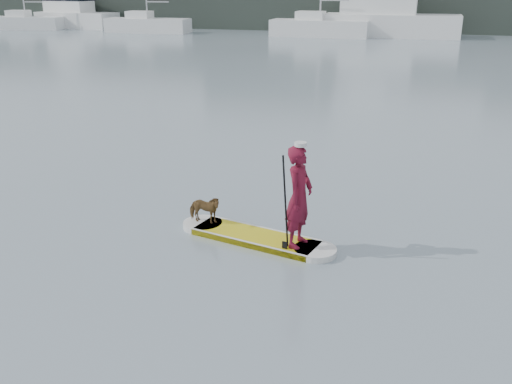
% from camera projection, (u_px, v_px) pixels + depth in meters
% --- Properties ---
extents(ground, '(140.00, 140.00, 0.00)m').
position_uv_depth(ground, '(92.00, 248.00, 10.78)').
color(ground, gray).
rests_on(ground, ground).
extents(paddleboard, '(3.23, 1.40, 0.12)m').
position_uv_depth(paddleboard, '(256.00, 237.00, 11.07)').
color(paddleboard, gold).
rests_on(paddleboard, ground).
extents(paddler, '(0.58, 0.77, 1.90)m').
position_uv_depth(paddler, '(299.00, 197.00, 10.31)').
color(paddler, maroon).
rests_on(paddler, paddleboard).
extents(white_cap, '(0.22, 0.22, 0.07)m').
position_uv_depth(white_cap, '(301.00, 144.00, 9.97)').
color(white_cap, silver).
rests_on(white_cap, paddler).
extents(dog, '(0.71, 0.34, 0.59)m').
position_uv_depth(dog, '(204.00, 209.00, 11.50)').
color(dog, '#56361D').
rests_on(dog, paddleboard).
extents(paddle, '(0.11, 0.30, 2.00)m').
position_uv_depth(paddle, '(285.00, 215.00, 10.23)').
color(paddle, black).
rests_on(paddle, ground).
extents(sailboat_a, '(7.74, 3.45, 10.84)m').
position_uv_depth(sailboat_a, '(26.00, 22.00, 59.48)').
color(sailboat_a, white).
rests_on(sailboat_a, ground).
extents(sailboat_b, '(8.26, 2.58, 12.24)m').
position_uv_depth(sailboat_b, '(147.00, 24.00, 55.73)').
color(sailboat_b, white).
rests_on(sailboat_b, ground).
extents(sailboat_d, '(8.92, 3.09, 13.00)m').
position_uv_depth(sailboat_d, '(319.00, 26.00, 51.46)').
color(sailboat_d, white).
rests_on(sailboat_d, ground).
extents(motor_yacht_a, '(12.06, 3.96, 7.19)m').
position_uv_depth(motor_yacht_a, '(386.00, 13.00, 51.18)').
color(motor_yacht_a, white).
rests_on(motor_yacht_a, ground).
extents(motor_yacht_b, '(9.42, 4.44, 5.97)m').
position_uv_depth(motor_yacht_b, '(73.00, 12.00, 61.10)').
color(motor_yacht_b, white).
rests_on(motor_yacht_b, ground).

